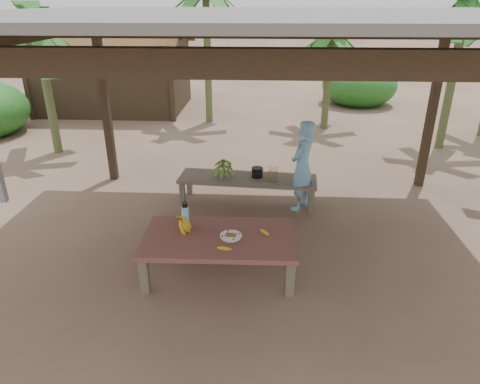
# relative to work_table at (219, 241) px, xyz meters

# --- Properties ---
(ground) EXTENTS (80.00, 80.00, 0.00)m
(ground) POSITION_rel_work_table_xyz_m (0.53, 0.61, -0.43)
(ground) COLOR brown
(ground) RESTS_ON ground
(pavilion) EXTENTS (6.60, 5.60, 2.95)m
(pavilion) POSITION_rel_work_table_xyz_m (0.52, 0.59, 2.34)
(pavilion) COLOR black
(pavilion) RESTS_ON ground
(work_table) EXTENTS (1.82, 1.03, 0.50)m
(work_table) POSITION_rel_work_table_xyz_m (0.00, 0.00, 0.00)
(work_table) COLOR brown
(work_table) RESTS_ON ground
(bench) EXTENTS (2.24, 0.78, 0.45)m
(bench) POSITION_rel_work_table_xyz_m (0.26, 1.98, -0.04)
(bench) COLOR brown
(bench) RESTS_ON ground
(ripe_banana_bunch) EXTENTS (0.37, 0.34, 0.18)m
(ripe_banana_bunch) POSITION_rel_work_table_xyz_m (-0.51, 0.12, 0.15)
(ripe_banana_bunch) COLOR yellow
(ripe_banana_bunch) RESTS_ON work_table
(plate) EXTENTS (0.26, 0.26, 0.04)m
(plate) POSITION_rel_work_table_xyz_m (0.14, -0.02, 0.08)
(plate) COLOR white
(plate) RESTS_ON work_table
(loose_banana_front) EXTENTS (0.17, 0.06, 0.04)m
(loose_banana_front) POSITION_rel_work_table_xyz_m (0.09, -0.31, 0.09)
(loose_banana_front) COLOR yellow
(loose_banana_front) RESTS_ON work_table
(loose_banana_side) EXTENTS (0.14, 0.13, 0.04)m
(loose_banana_side) POSITION_rel_work_table_xyz_m (0.54, 0.08, 0.09)
(loose_banana_side) COLOR yellow
(loose_banana_side) RESTS_ON work_table
(water_flask) EXTENTS (0.09, 0.09, 0.34)m
(water_flask) POSITION_rel_work_table_xyz_m (-0.44, 0.23, 0.21)
(water_flask) COLOR #44B8D5
(water_flask) RESTS_ON work_table
(green_banana_stalk) EXTENTS (0.28, 0.28, 0.30)m
(green_banana_stalk) POSITION_rel_work_table_xyz_m (-0.13, 2.01, 0.17)
(green_banana_stalk) COLOR #598C2D
(green_banana_stalk) RESTS_ON bench
(cooking_pot) EXTENTS (0.18, 0.18, 0.15)m
(cooking_pot) POSITION_rel_work_table_xyz_m (0.42, 2.01, 0.09)
(cooking_pot) COLOR black
(cooking_pot) RESTS_ON bench
(skewer_rack) EXTENTS (0.19, 0.09, 0.24)m
(skewer_rack) POSITION_rel_work_table_xyz_m (0.67, 1.90, 0.14)
(skewer_rack) COLOR #A57F47
(skewer_rack) RESTS_ON bench
(woman) EXTENTS (0.56, 0.63, 1.44)m
(woman) POSITION_rel_work_table_xyz_m (1.11, 1.84, 0.28)
(woman) COLOR #6EACD0
(woman) RESTS_ON ground
(hut) EXTENTS (4.40, 3.43, 2.85)m
(hut) POSITION_rel_work_table_xyz_m (-3.97, 8.61, 0.67)
(hut) COLOR black
(hut) RESTS_ON ground
(banana_plant_ne) EXTENTS (1.80, 1.80, 3.28)m
(banana_plant_ne) POSITION_rel_work_table_xyz_m (4.50, 5.13, 2.35)
(banana_plant_ne) COLOR #596638
(banana_plant_ne) RESTS_ON ground
(banana_plant_n) EXTENTS (1.80, 1.80, 2.63)m
(banana_plant_n) POSITION_rel_work_table_xyz_m (2.09, 6.62, 1.72)
(banana_plant_n) COLOR #596638
(banana_plant_n) RESTS_ON ground
(banana_plant_w) EXTENTS (1.80, 1.80, 2.83)m
(banana_plant_w) POSITION_rel_work_table_xyz_m (-3.99, 4.35, 1.92)
(banana_plant_w) COLOR #596638
(banana_plant_w) RESTS_ON ground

